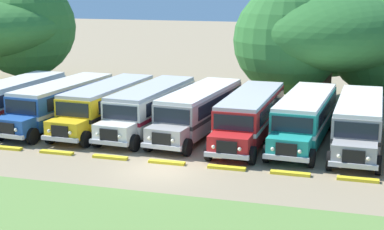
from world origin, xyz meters
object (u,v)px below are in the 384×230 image
object	(u,v)px
parked_bus_slot_6	(305,116)
parked_bus_slot_0	(13,99)
parked_bus_slot_7	(359,121)
broad_shade_tree	(333,36)
parked_bus_slot_3	(151,106)
parked_bus_slot_5	(250,114)
parked_bus_slot_1	(62,101)
parked_bus_slot_4	(199,109)
parked_bus_slot_2	(107,103)

from	to	relation	value
parked_bus_slot_6	parked_bus_slot_0	bearing A→B (deg)	-85.00
parked_bus_slot_6	parked_bus_slot_7	size ratio (longest dim) A/B	1.00
parked_bus_slot_0	parked_bus_slot_7	distance (m)	22.84
parked_bus_slot_7	broad_shade_tree	world-z (taller)	broad_shade_tree
parked_bus_slot_3	broad_shade_tree	distance (m)	15.87
parked_bus_slot_3	parked_bus_slot_5	bearing A→B (deg)	89.01
parked_bus_slot_1	parked_bus_slot_5	distance (m)	12.92
parked_bus_slot_6	parked_bus_slot_4	bearing A→B (deg)	-87.67
parked_bus_slot_3	parked_bus_slot_2	bearing A→B (deg)	-84.80
parked_bus_slot_0	parked_bus_slot_2	xyz separation A→B (m)	(6.77, 0.55, 0.00)
parked_bus_slot_4	parked_bus_slot_7	bearing A→B (deg)	92.95
parked_bus_slot_1	parked_bus_slot_2	bearing A→B (deg)	99.47
parked_bus_slot_0	broad_shade_tree	distance (m)	23.94
parked_bus_slot_5	parked_bus_slot_7	bearing A→B (deg)	92.64
parked_bus_slot_2	parked_bus_slot_4	xyz separation A→B (m)	(6.32, 0.08, 0.00)
parked_bus_slot_4	parked_bus_slot_6	distance (m)	6.63
parked_bus_slot_2	parked_bus_slot_7	world-z (taller)	same
broad_shade_tree	parked_bus_slot_7	bearing A→B (deg)	-78.76
parked_bus_slot_5	broad_shade_tree	size ratio (longest dim) A/B	0.72
parked_bus_slot_4	broad_shade_tree	size ratio (longest dim) A/B	0.72
parked_bus_slot_0	parked_bus_slot_1	xyz separation A→B (m)	(3.56, 0.31, 0.00)
parked_bus_slot_0	parked_bus_slot_1	world-z (taller)	same
parked_bus_slot_2	parked_bus_slot_7	bearing A→B (deg)	92.36
parked_bus_slot_6	broad_shade_tree	world-z (taller)	broad_shade_tree
parked_bus_slot_3	parked_bus_slot_0	bearing A→B (deg)	-82.42
parked_bus_slot_0	broad_shade_tree	xyz separation A→B (m)	(20.56, 11.65, 3.80)
parked_bus_slot_3	parked_bus_slot_7	bearing A→B (deg)	92.06
parked_bus_slot_3	parked_bus_slot_7	size ratio (longest dim) A/B	1.01
parked_bus_slot_4	parked_bus_slot_6	bearing A→B (deg)	94.34
parked_bus_slot_1	parked_bus_slot_4	xyz separation A→B (m)	(9.53, 0.32, 0.00)
parked_bus_slot_0	broad_shade_tree	bearing A→B (deg)	122.14
parked_bus_slot_0	parked_bus_slot_4	distance (m)	13.10
parked_bus_slot_3	parked_bus_slot_6	bearing A→B (deg)	93.23
parked_bus_slot_5	parked_bus_slot_7	distance (m)	6.37
parked_bus_slot_0	parked_bus_slot_3	bearing A→B (deg)	96.16
parked_bus_slot_3	broad_shade_tree	size ratio (longest dim) A/B	0.72
parked_bus_slot_4	parked_bus_slot_5	world-z (taller)	same
parked_bus_slot_1	parked_bus_slot_2	xyz separation A→B (m)	(3.21, 0.24, 0.00)
parked_bus_slot_2	parked_bus_slot_0	bearing A→B (deg)	-81.65
parked_bus_slot_2	broad_shade_tree	bearing A→B (deg)	132.56
parked_bus_slot_4	broad_shade_tree	world-z (taller)	broad_shade_tree
parked_bus_slot_1	broad_shade_tree	size ratio (longest dim) A/B	0.72
parked_bus_slot_0	parked_bus_slot_7	world-z (taller)	same
parked_bus_slot_4	parked_bus_slot_5	size ratio (longest dim) A/B	1.01
parked_bus_slot_6	parked_bus_slot_7	xyz separation A→B (m)	(3.13, -0.31, 0.00)
parked_bus_slot_3	parked_bus_slot_4	xyz separation A→B (m)	(3.27, 0.01, 0.00)
parked_bus_slot_4	parked_bus_slot_2	bearing A→B (deg)	-83.68
parked_bus_slot_0	parked_bus_slot_7	xyz separation A→B (m)	(22.84, 0.17, 0.00)
parked_bus_slot_2	parked_bus_slot_6	world-z (taller)	same
parked_bus_slot_4	parked_bus_slot_3	bearing A→B (deg)	-84.14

